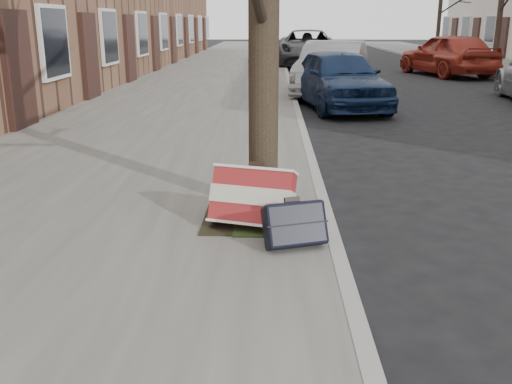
{
  "coord_description": "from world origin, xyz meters",
  "views": [
    {
      "loc": [
        -1.8,
        -3.83,
        1.91
      ],
      "look_at": [
        -1.92,
        0.8,
        0.52
      ],
      "focal_mm": 40.0,
      "sensor_mm": 36.0,
      "label": 1
    }
  ],
  "objects_px": {
    "suitcase_navy": "(295,224)",
    "car_near_mid": "(332,69)",
    "car_near_front": "(339,79)",
    "suitcase_red": "(253,198)"
  },
  "relations": [
    {
      "from": "suitcase_navy",
      "to": "car_near_front",
      "type": "bearing_deg",
      "value": 62.86
    },
    {
      "from": "suitcase_red",
      "to": "car_near_front",
      "type": "xyz_separation_m",
      "value": [
        1.67,
        8.17,
        0.27
      ]
    },
    {
      "from": "suitcase_red",
      "to": "car_near_front",
      "type": "relative_size",
      "value": 0.18
    },
    {
      "from": "car_near_mid",
      "to": "suitcase_navy",
      "type": "bearing_deg",
      "value": -83.88
    },
    {
      "from": "suitcase_navy",
      "to": "car_near_mid",
      "type": "distance_m",
      "value": 11.1
    },
    {
      "from": "suitcase_red",
      "to": "car_near_mid",
      "type": "relative_size",
      "value": 0.17
    },
    {
      "from": "suitcase_red",
      "to": "suitcase_navy",
      "type": "bearing_deg",
      "value": -35.4
    },
    {
      "from": "suitcase_navy",
      "to": "car_near_mid",
      "type": "height_order",
      "value": "car_near_mid"
    },
    {
      "from": "suitcase_navy",
      "to": "suitcase_red",
      "type": "bearing_deg",
      "value": 109.43
    },
    {
      "from": "suitcase_navy",
      "to": "car_near_front",
      "type": "height_order",
      "value": "car_near_front"
    }
  ]
}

